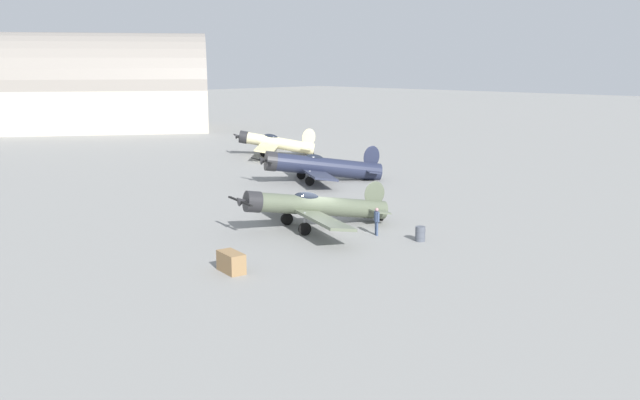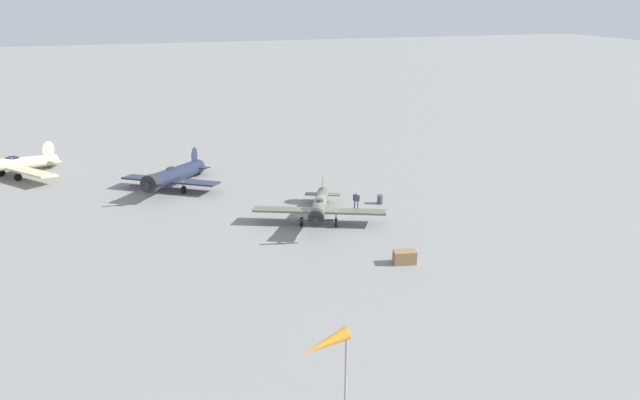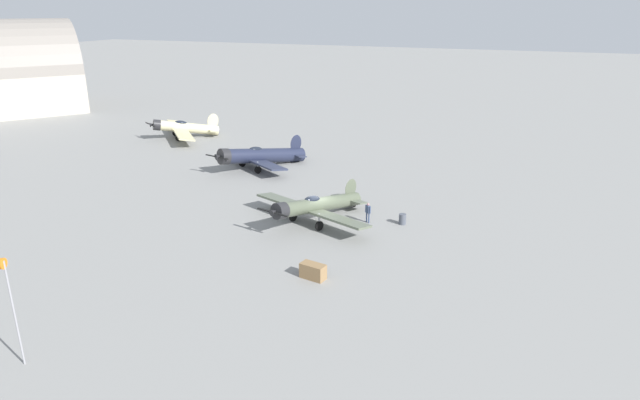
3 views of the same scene
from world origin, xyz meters
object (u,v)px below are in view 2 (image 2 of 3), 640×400
object	(u,v)px
fuel_drum	(380,199)
windsock_mast	(326,347)
airplane_foreground	(320,206)
equipment_crate	(405,257)
airplane_mid_apron	(174,175)
airplane_far_line	(16,164)
ground_crew_mechanic	(356,199)

from	to	relation	value
fuel_drum	windsock_mast	bearing A→B (deg)	-27.88
airplane_foreground	equipment_crate	distance (m)	10.25
equipment_crate	airplane_mid_apron	bearing A→B (deg)	-144.48
airplane_far_line	equipment_crate	bearing A→B (deg)	92.75
airplane_mid_apron	airplane_foreground	bearing A→B (deg)	74.27
airplane_mid_apron	airplane_far_line	distance (m)	18.93
equipment_crate	airplane_foreground	bearing A→B (deg)	-158.21
airplane_far_line	fuel_drum	bearing A→B (deg)	107.86
airplane_foreground	fuel_drum	world-z (taller)	airplane_foreground
airplane_foreground	fuel_drum	xyz separation A→B (m)	(-2.24, 6.83, -1.01)
airplane_foreground	windsock_mast	xyz separation A→B (m)	(24.03, -7.07, 3.96)
airplane_far_line	equipment_crate	size ratio (longest dim) A/B	6.08
ground_crew_mechanic	fuel_drum	xyz separation A→B (m)	(-0.74, 2.77, -0.59)
equipment_crate	windsock_mast	world-z (taller)	windsock_mast
airplane_mid_apron	fuel_drum	world-z (taller)	airplane_mid_apron
airplane_foreground	equipment_crate	size ratio (longest dim) A/B	6.33
ground_crew_mechanic	equipment_crate	bearing A→B (deg)	33.67
airplane_far_line	fuel_drum	size ratio (longest dim) A/B	12.42
ground_crew_mechanic	fuel_drum	bearing A→B (deg)	140.03
equipment_crate	windsock_mast	size ratio (longest dim) A/B	0.31
airplane_foreground	windsock_mast	distance (m)	25.36
airplane_far_line	windsock_mast	size ratio (longest dim) A/B	1.87
ground_crew_mechanic	fuel_drum	size ratio (longest dim) A/B	1.93
fuel_drum	ground_crew_mechanic	bearing A→B (deg)	-75.07
airplane_far_line	windsock_mast	xyz separation A→B (m)	(45.82, 21.53, 3.99)
equipment_crate	ground_crew_mechanic	bearing A→B (deg)	178.57
airplane_foreground	fuel_drum	bearing A→B (deg)	129.15
equipment_crate	airplane_far_line	bearing A→B (deg)	-133.98
airplane_far_line	airplane_mid_apron	bearing A→B (deg)	107.94
airplane_mid_apron	equipment_crate	xyz separation A→B (m)	(22.14, 15.80, -0.87)
airplane_foreground	ground_crew_mechanic	distance (m)	4.35
fuel_drum	windsock_mast	size ratio (longest dim) A/B	0.15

